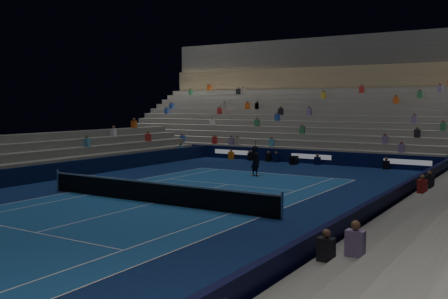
% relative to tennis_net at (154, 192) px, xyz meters
% --- Properties ---
extents(ground, '(90.00, 90.00, 0.00)m').
position_rel_tennis_net_xyz_m(ground, '(0.00, 0.00, -0.50)').
color(ground, '#0D2152').
rests_on(ground, ground).
extents(court_surface, '(10.97, 23.77, 0.01)m').
position_rel_tennis_net_xyz_m(court_surface, '(0.00, 0.00, -0.50)').
color(court_surface, '#1A5090').
rests_on(court_surface, ground).
extents(sponsor_barrier_far, '(44.00, 0.25, 1.00)m').
position_rel_tennis_net_xyz_m(sponsor_barrier_far, '(0.00, 18.50, -0.00)').
color(sponsor_barrier_far, black).
rests_on(sponsor_barrier_far, ground).
extents(sponsor_barrier_east, '(0.25, 37.00, 1.00)m').
position_rel_tennis_net_xyz_m(sponsor_barrier_east, '(9.70, 0.00, -0.00)').
color(sponsor_barrier_east, black).
rests_on(sponsor_barrier_east, ground).
extents(sponsor_barrier_west, '(0.25, 37.00, 1.00)m').
position_rel_tennis_net_xyz_m(sponsor_barrier_west, '(-9.70, 0.00, -0.00)').
color(sponsor_barrier_west, black).
rests_on(sponsor_barrier_west, ground).
extents(grandstand_main, '(44.00, 15.20, 11.20)m').
position_rel_tennis_net_xyz_m(grandstand_main, '(0.00, 27.90, 2.87)').
color(grandstand_main, slate).
rests_on(grandstand_main, ground).
extents(tennis_net, '(12.90, 0.10, 1.10)m').
position_rel_tennis_net_xyz_m(tennis_net, '(0.00, 0.00, 0.00)').
color(tennis_net, '#B2B2B7').
rests_on(tennis_net, ground).
extents(tennis_player, '(0.81, 0.66, 1.91)m').
position_rel_tennis_net_xyz_m(tennis_player, '(-0.34, 10.21, 0.45)').
color(tennis_player, black).
rests_on(tennis_player, ground).
extents(broadcast_camera, '(0.52, 0.95, 0.63)m').
position_rel_tennis_net_xyz_m(broadcast_camera, '(-0.96, 17.36, -0.18)').
color(broadcast_camera, black).
rests_on(broadcast_camera, ground).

